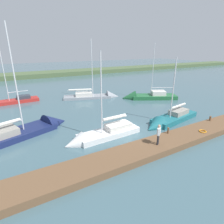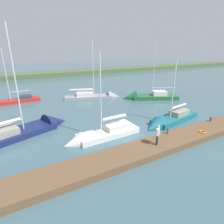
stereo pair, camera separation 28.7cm
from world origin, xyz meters
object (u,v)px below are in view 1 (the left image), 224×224
sailboat_far_left (32,131)px  person_on_dock (159,133)px  mooring_post_near (210,118)px  life_ring_buoy (203,131)px  sailboat_inner_slip (144,97)px  sailboat_outer_mooring (7,103)px  sailboat_mid_channel (99,137)px  mooring_post_far (168,130)px  sailboat_behind_pier (97,97)px  sailboat_far_right (168,121)px

sailboat_far_left → person_on_dock: sailboat_far_left is taller
mooring_post_near → life_ring_buoy: 3.44m
person_on_dock → sailboat_inner_slip: bearing=109.4°
mooring_post_near → sailboat_outer_mooring: 27.55m
sailboat_mid_channel → person_on_dock: size_ratio=4.97×
mooring_post_near → sailboat_inner_slip: (-1.00, -12.18, -0.61)m
mooring_post_far → sailboat_behind_pier: sailboat_behind_pier is taller
sailboat_inner_slip → sailboat_outer_mooring: sailboat_inner_slip is taller
mooring_post_near → mooring_post_far: mooring_post_far is taller
sailboat_mid_channel → sailboat_outer_mooring: bearing=-69.2°
mooring_post_far → sailboat_far_right: (-2.93, -2.76, -0.66)m
sailboat_behind_pier → sailboat_mid_channel: size_ratio=1.21×
life_ring_buoy → sailboat_mid_channel: sailboat_mid_channel is taller
mooring_post_far → sailboat_inner_slip: sailboat_inner_slip is taller
mooring_post_near → sailboat_far_right: 4.35m
mooring_post_near → sailboat_outer_mooring: (18.88, -20.05, -0.71)m
sailboat_far_left → mooring_post_far: bearing=-54.9°
mooring_post_far → life_ring_buoy: bearing=156.2°
life_ring_buoy → sailboat_behind_pier: sailboat_behind_pier is taller
mooring_post_near → sailboat_outer_mooring: sailboat_outer_mooring is taller
mooring_post_far → sailboat_outer_mooring: 23.71m
sailboat_behind_pier → sailboat_far_right: bearing=-61.6°
sailboat_behind_pier → sailboat_far_right: 14.07m
sailboat_outer_mooring → person_on_dock: bearing=114.0°
sailboat_behind_pier → sailboat_outer_mooring: bearing=-175.2°
sailboat_far_left → person_on_dock: size_ratio=6.49×
person_on_dock → mooring_post_near: bearing=61.9°
sailboat_mid_channel → sailboat_inner_slip: bearing=-146.8°
sailboat_behind_pier → sailboat_outer_mooring: (13.31, -3.40, -0.04)m
life_ring_buoy → sailboat_behind_pier: (2.42, -18.01, -0.47)m
mooring_post_near → person_on_dock: (8.46, 1.03, 0.75)m
mooring_post_near → sailboat_inner_slip: sailboat_inner_slip is taller
life_ring_buoy → person_on_dock: 5.40m
sailboat_mid_channel → sailboat_far_left: size_ratio=0.77×
sailboat_mid_channel → sailboat_far_left: 6.95m
life_ring_buoy → sailboat_far_right: 4.14m
mooring_post_near → sailboat_inner_slip: bearing=-94.7°
life_ring_buoy → sailboat_inner_slip: 14.17m
sailboat_far_right → person_on_dock: sailboat_far_right is taller
sailboat_inner_slip → life_ring_buoy: bearing=100.5°
sailboat_inner_slip → sailboat_outer_mooring: bearing=5.9°
mooring_post_far → sailboat_inner_slip: size_ratio=0.06×
sailboat_behind_pier → sailboat_inner_slip: 7.95m
sailboat_far_left → sailboat_behind_pier: bearing=19.0°
sailboat_behind_pier → sailboat_inner_slip: bearing=-15.0°
mooring_post_far → sailboat_far_left: (10.72, -7.74, -0.67)m
mooring_post_far → person_on_dock: person_on_dock is taller
sailboat_mid_channel → sailboat_outer_mooring: sailboat_outer_mooring is taller
sailboat_inner_slip → sailboat_far_left: size_ratio=0.88×
sailboat_behind_pier → sailboat_inner_slip: (-6.58, 4.46, 0.06)m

